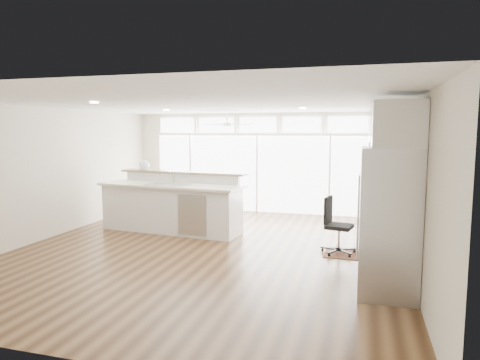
# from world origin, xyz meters

# --- Properties ---
(floor) EXTENTS (7.00, 8.00, 0.02)m
(floor) POSITION_xyz_m (0.00, 0.00, -0.01)
(floor) COLOR #3A2311
(floor) RESTS_ON ground
(ceiling) EXTENTS (7.00, 8.00, 0.02)m
(ceiling) POSITION_xyz_m (0.00, 0.00, 2.70)
(ceiling) COLOR white
(ceiling) RESTS_ON wall_back
(wall_back) EXTENTS (7.00, 0.04, 2.70)m
(wall_back) POSITION_xyz_m (0.00, 4.00, 1.35)
(wall_back) COLOR beige
(wall_back) RESTS_ON floor
(wall_front) EXTENTS (7.00, 0.04, 2.70)m
(wall_front) POSITION_xyz_m (0.00, -4.00, 1.35)
(wall_front) COLOR beige
(wall_front) RESTS_ON floor
(wall_left) EXTENTS (0.04, 8.00, 2.70)m
(wall_left) POSITION_xyz_m (-3.50, 0.00, 1.35)
(wall_left) COLOR beige
(wall_left) RESTS_ON floor
(wall_right) EXTENTS (0.04, 8.00, 2.70)m
(wall_right) POSITION_xyz_m (3.50, 0.00, 1.35)
(wall_right) COLOR beige
(wall_right) RESTS_ON floor
(glass_wall) EXTENTS (5.80, 0.06, 2.08)m
(glass_wall) POSITION_xyz_m (0.00, 3.94, 1.05)
(glass_wall) COLOR white
(glass_wall) RESTS_ON wall_back
(transom_row) EXTENTS (5.90, 0.06, 0.40)m
(transom_row) POSITION_xyz_m (0.00, 3.94, 2.38)
(transom_row) COLOR white
(transom_row) RESTS_ON wall_back
(desk_window) EXTENTS (0.04, 0.85, 0.85)m
(desk_window) POSITION_xyz_m (3.46, 0.30, 1.55)
(desk_window) COLOR silver
(desk_window) RESTS_ON wall_right
(ceiling_fan) EXTENTS (1.16, 1.16, 0.32)m
(ceiling_fan) POSITION_xyz_m (-0.50, 2.80, 2.48)
(ceiling_fan) COLOR white
(ceiling_fan) RESTS_ON ceiling
(recessed_lights) EXTENTS (3.40, 3.00, 0.02)m
(recessed_lights) POSITION_xyz_m (0.00, 0.20, 2.68)
(recessed_lights) COLOR white
(recessed_lights) RESTS_ON ceiling
(oven_cabinet) EXTENTS (0.64, 1.20, 2.50)m
(oven_cabinet) POSITION_xyz_m (3.17, 1.80, 1.25)
(oven_cabinet) COLOR white
(oven_cabinet) RESTS_ON floor
(desk_nook) EXTENTS (0.72, 1.30, 0.76)m
(desk_nook) POSITION_xyz_m (3.13, 0.30, 0.38)
(desk_nook) COLOR white
(desk_nook) RESTS_ON floor
(upper_cabinets) EXTENTS (0.64, 1.30, 0.64)m
(upper_cabinets) POSITION_xyz_m (3.17, 0.30, 2.35)
(upper_cabinets) COLOR white
(upper_cabinets) RESTS_ON wall_right
(refrigerator) EXTENTS (0.76, 0.90, 2.00)m
(refrigerator) POSITION_xyz_m (3.11, -1.35, 1.00)
(refrigerator) COLOR #B8B9BE
(refrigerator) RESTS_ON floor
(fridge_cabinet) EXTENTS (0.64, 0.90, 0.60)m
(fridge_cabinet) POSITION_xyz_m (3.17, -1.35, 2.30)
(fridge_cabinet) COLOR white
(fridge_cabinet) RESTS_ON wall_right
(framed_photos) EXTENTS (0.06, 0.22, 0.80)m
(framed_photos) POSITION_xyz_m (3.46, 0.92, 1.40)
(framed_photos) COLOR black
(framed_photos) RESTS_ON wall_right
(kitchen_island) EXTENTS (3.36, 1.55, 1.29)m
(kitchen_island) POSITION_xyz_m (-1.30, 1.21, 0.65)
(kitchen_island) COLOR white
(kitchen_island) RESTS_ON floor
(rug) EXTENTS (1.01, 0.74, 0.01)m
(rug) POSITION_xyz_m (2.63, 0.44, 0.01)
(rug) COLOR #3D1E13
(rug) RESTS_ON floor
(office_chair) EXTENTS (0.62, 0.59, 1.02)m
(office_chair) POSITION_xyz_m (2.38, 0.43, 0.51)
(office_chair) COLOR black
(office_chair) RESTS_ON floor
(fishbowl) EXTENTS (0.30, 0.30, 0.24)m
(fishbowl) POSITION_xyz_m (-2.20, 1.70, 1.41)
(fishbowl) COLOR silver
(fishbowl) RESTS_ON kitchen_island
(monitor) EXTENTS (0.09, 0.45, 0.38)m
(monitor) POSITION_xyz_m (3.05, 0.30, 0.95)
(monitor) COLOR black
(monitor) RESTS_ON desk_nook
(keyboard) EXTENTS (0.16, 0.34, 0.02)m
(keyboard) POSITION_xyz_m (2.88, 0.30, 0.77)
(keyboard) COLOR silver
(keyboard) RESTS_ON desk_nook
(potted_plant) EXTENTS (0.29, 0.33, 0.25)m
(potted_plant) POSITION_xyz_m (3.17, 1.80, 2.62)
(potted_plant) COLOR #2C5C27
(potted_plant) RESTS_ON oven_cabinet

